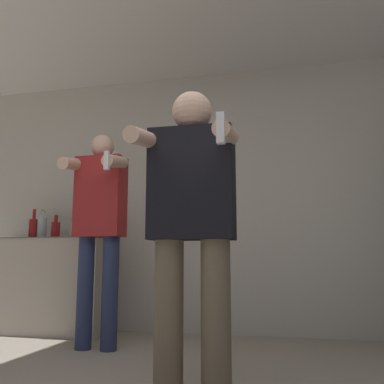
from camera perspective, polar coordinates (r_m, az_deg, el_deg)
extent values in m
cube|color=beige|center=(4.17, 4.69, -0.85)|extent=(7.00, 0.06, 2.55)
cube|color=#BCB29E|center=(4.44, -18.66, -11.70)|extent=(1.22, 0.51, 0.88)
cube|color=#676256|center=(4.44, -18.36, -5.96)|extent=(1.25, 0.54, 0.01)
cylinder|color=maroon|center=(4.48, -20.39, -4.63)|extent=(0.09, 0.09, 0.19)
cylinder|color=maroon|center=(4.49, -20.30, -2.88)|extent=(0.03, 0.03, 0.09)
sphere|color=maroon|center=(4.50, -20.26, -2.31)|extent=(0.03, 0.03, 0.03)
cylinder|color=silver|center=(4.26, -15.55, -4.93)|extent=(0.06, 0.06, 0.15)
cylinder|color=silver|center=(4.27, -15.48, -3.40)|extent=(0.02, 0.02, 0.08)
sphere|color=maroon|center=(4.27, -15.46, -2.83)|extent=(0.03, 0.03, 0.03)
cylinder|color=silver|center=(4.43, -19.39, -4.57)|extent=(0.09, 0.09, 0.20)
cylinder|color=silver|center=(4.44, -19.30, -2.86)|extent=(0.03, 0.03, 0.07)
sphere|color=#B29933|center=(4.45, -19.27, -2.41)|extent=(0.04, 0.04, 0.04)
cylinder|color=maroon|center=(4.35, -17.74, -4.87)|extent=(0.08, 0.08, 0.15)
cylinder|color=maroon|center=(4.36, -17.67, -3.49)|extent=(0.03, 0.03, 0.06)
sphere|color=maroon|center=(4.36, -17.65, -3.12)|extent=(0.04, 0.04, 0.04)
cylinder|color=black|center=(4.18, -13.30, -4.54)|extent=(0.08, 0.08, 0.20)
cylinder|color=black|center=(4.19, -13.23, -2.76)|extent=(0.03, 0.03, 0.06)
sphere|color=#B29933|center=(4.19, -13.21, -2.37)|extent=(0.03, 0.03, 0.03)
cylinder|color=#75664C|center=(2.25, -3.13, -16.37)|extent=(0.15, 0.15, 0.78)
cylinder|color=#75664C|center=(2.20, 3.21, -16.54)|extent=(0.15, 0.15, 0.78)
cube|color=black|center=(2.24, 0.00, 1.06)|extent=(0.44, 0.20, 0.58)
sphere|color=beige|center=(2.34, 0.00, 10.69)|extent=(0.21, 0.21, 0.21)
cylinder|color=beige|center=(2.17, -6.47, 7.12)|extent=(0.09, 0.38, 0.15)
cylinder|color=beige|center=(2.08, 4.59, 7.85)|extent=(0.09, 0.38, 0.15)
cube|color=white|center=(1.90, 3.84, 8.51)|extent=(0.04, 0.04, 0.14)
cylinder|color=navy|center=(3.55, -14.07, -12.82)|extent=(0.13, 0.13, 0.86)
cylinder|color=navy|center=(3.45, -10.88, -13.03)|extent=(0.13, 0.13, 0.86)
cube|color=maroon|center=(3.53, -12.07, -0.62)|extent=(0.39, 0.20, 0.65)
sphere|color=beige|center=(3.61, -11.84, 5.95)|extent=(0.19, 0.19, 0.19)
cylinder|color=beige|center=(3.53, -15.64, 3.61)|extent=(0.10, 0.31, 0.15)
cylinder|color=beige|center=(3.37, -10.21, 4.02)|extent=(0.10, 0.31, 0.15)
cube|color=white|center=(3.23, -11.28, 4.14)|extent=(0.04, 0.04, 0.14)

